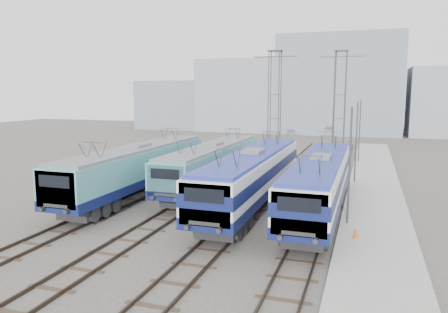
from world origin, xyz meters
TOP-DOWN VIEW (x-y plane):
  - ground at (0.00, 0.00)m, footprint 160.00×160.00m
  - platform at (10.20, 8.00)m, footprint 4.00×70.00m
  - locomotive_far_left at (-6.75, 4.89)m, footprint 2.92×18.47m
  - locomotive_center_left at (-2.25, 9.01)m, footprint 2.79×17.60m
  - locomotive_center_right at (2.25, 4.49)m, footprint 2.93×18.54m
  - locomotive_far_right at (6.75, 4.25)m, footprint 2.83×17.91m
  - catenary_tower_west at (0.00, 22.00)m, footprint 4.50×1.20m
  - catenary_tower_east at (6.50, 24.00)m, footprint 4.50×1.20m
  - mast_front at (8.60, 2.00)m, footprint 0.12×0.12m
  - mast_mid at (8.60, 14.00)m, footprint 0.12×0.12m
  - mast_rear at (8.60, 26.00)m, footprint 0.12×0.12m
  - safety_cone at (9.16, -0.62)m, footprint 0.31×0.31m
  - building_west at (-14.00, 62.00)m, footprint 18.00×12.00m
  - building_center at (4.00, 62.00)m, footprint 22.00×14.00m
  - building_far_west at (-30.00, 62.00)m, footprint 14.00×10.00m

SIDE VIEW (x-z plane):
  - ground at x=0.00m, z-range 0.00..0.00m
  - platform at x=10.20m, z-range 0.00..0.30m
  - safety_cone at x=9.16m, z-range 0.30..0.87m
  - locomotive_center_left at x=-2.25m, z-range 0.54..3.85m
  - locomotive_far_right at x=6.75m, z-range 0.60..3.97m
  - locomotive_far_left at x=-6.75m, z-range 0.56..4.03m
  - locomotive_center_right at x=2.25m, z-range 0.62..4.10m
  - mast_front at x=8.60m, z-range 0.00..7.00m
  - mast_mid at x=8.60m, z-range 0.00..7.00m
  - mast_rear at x=8.60m, z-range 0.00..7.00m
  - building_far_west at x=-30.00m, z-range 0.00..10.00m
  - catenary_tower_west at x=0.00m, z-range 0.64..12.64m
  - catenary_tower_east at x=6.50m, z-range 0.64..12.64m
  - building_west at x=-14.00m, z-range 0.00..14.00m
  - building_center at x=4.00m, z-range 0.00..18.00m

